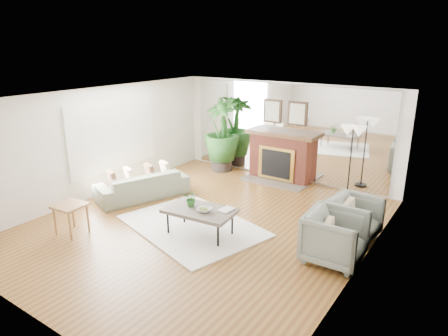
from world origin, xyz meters
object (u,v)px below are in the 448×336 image
Objects in this scene: fireplace at (280,155)px; side_table at (70,209)px; coffee_table at (200,211)px; armchair_back at (354,218)px; floor_lamp at (353,137)px; sofa at (142,185)px; armchair_front at (335,237)px; potted_ficus at (222,132)px.

fireplace is 3.49× the size of side_table.
fireplace is 1.51× the size of coffee_table.
side_table is at bearing 130.00° from armchair_back.
side_table is at bearing -109.91° from fireplace.
coffee_table is 0.79× the size of floor_lamp.
sofa is at bearing -147.11° from floor_lamp.
armchair_front is (2.38, 0.51, -0.05)m from coffee_table.
armchair_front reaches higher than armchair_back.
armchair_back is 1.02m from armchair_front.
sofa is 2.08m from side_table.
floor_lamp is (3.72, 4.61, 0.98)m from side_table.
floor_lamp is at bearing -10.66° from fireplace.
fireplace is at bearing 57.85° from armchair_back.
coffee_table is at bearing -86.61° from fireplace.
sofa is 4.64m from armchair_front.
sofa is at bearing 85.07° from armchair_front.
sofa is 2.47× the size of armchair_back.
armchair_front is at bearing 22.50° from side_table.
floor_lamp reaches higher than armchair_front.
armchair_back is (2.60, -2.13, -0.28)m from fireplace.
armchair_back is 5.24m from side_table.
potted_ficus is 1.18× the size of floor_lamp.
armchair_front is (2.60, -3.15, -0.23)m from fireplace.
potted_ficus reaches higher than coffee_table.
armchair_back reaches higher than side_table.
potted_ficus is at bearing -165.13° from sofa.
coffee_table is 2.31× the size of side_table.
potted_ficus reaches higher than armchair_back.
fireplace is 4.09m from armchair_front.
coffee_table is at bearing 129.79° from armchair_back.
side_table is at bearing -128.87° from floor_lamp.
floor_lamp is at bearing -3.18° from potted_ficus.
fireplace reaches higher than potted_ficus.
side_table reaches higher than coffee_table.
floor_lamp reaches higher than armchair_back.
armchair_front reaches higher than coffee_table.
floor_lamp is at bearing 62.71° from coffee_table.
sofa is at bearing 96.38° from side_table.
side_table is (-4.40, -2.84, 0.11)m from armchair_back.
fireplace is at bearing 93.39° from coffee_table.
potted_ficus is (-4.32, 1.97, 0.70)m from armchair_back.
sofa is 4.70m from armchair_back.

